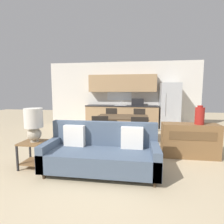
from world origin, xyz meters
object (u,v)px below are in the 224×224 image
at_px(dining_table, 122,118).
at_px(dining_chair_near_right, 139,133).
at_px(couch, 102,153).
at_px(dining_chair_far_right, 139,121).
at_px(dining_chair_far_left, 111,120).
at_px(side_table, 33,150).
at_px(refrigerator, 170,106).
at_px(credenza, 190,140).
at_px(vase, 200,116).
at_px(table_lamp, 34,123).
at_px(dining_chair_near_left, 101,131).

height_order(dining_table, dining_chair_near_right, dining_chair_near_right).
bearing_deg(couch, dining_table, 84.10).
relative_size(dining_chair_far_right, dining_chair_far_left, 1.00).
xyz_separation_m(side_table, dining_chair_far_left, (1.09, 2.88, 0.15)).
distance_m(dining_chair_far_right, dining_chair_near_right, 1.74).
xyz_separation_m(refrigerator, couch, (-1.89, -4.06, -0.55)).
relative_size(credenza, dining_chair_far_left, 1.37).
bearing_deg(vase, dining_table, 149.79).
distance_m(dining_table, credenza, 1.91).
xyz_separation_m(vase, dining_chair_far_left, (-2.24, 1.90, -0.46)).
xyz_separation_m(credenza, vase, (0.17, -0.04, 0.57)).
xyz_separation_m(table_lamp, vase, (3.29, 0.97, 0.07)).
xyz_separation_m(credenza, dining_chair_near_left, (-2.07, 0.13, 0.11)).
height_order(couch, dining_chair_far_left, couch).
relative_size(couch, dining_chair_far_right, 2.30).
relative_size(credenza, dining_chair_near_right, 1.37).
relative_size(dining_table, dining_chair_near_right, 1.68).
distance_m(dining_table, vase, 2.07).
height_order(credenza, dining_chair_near_left, dining_chair_near_left).
relative_size(dining_chair_far_right, dining_chair_near_right, 1.00).
bearing_deg(couch, dining_chair_near_left, 102.99).
bearing_deg(dining_chair_near_right, dining_table, -64.80).
xyz_separation_m(refrigerator, dining_table, (-1.68, -2.07, -0.21)).
xyz_separation_m(refrigerator, dining_chair_near_left, (-2.15, -2.93, -0.41)).
relative_size(side_table, vase, 1.23).
relative_size(couch, dining_chair_near_right, 2.30).
distance_m(refrigerator, vase, 3.10).
xyz_separation_m(vase, dining_chair_near_left, (-2.24, 0.17, -0.46)).
bearing_deg(dining_chair_far_right, couch, -95.32).
distance_m(credenza, dining_chair_near_right, 1.14).
xyz_separation_m(dining_table, dining_chair_far_left, (-0.47, 0.87, -0.20)).
xyz_separation_m(side_table, table_lamp, (0.04, 0.01, 0.54)).
relative_size(table_lamp, dining_chair_near_left, 0.73).
height_order(side_table, credenza, credenza).
xyz_separation_m(dining_chair_far_right, dining_chair_near_left, (-0.95, -1.73, 0.00)).
bearing_deg(credenza, dining_table, 148.18).
relative_size(side_table, dining_chair_far_right, 0.58).
bearing_deg(side_table, dining_chair_near_right, 29.18).
height_order(couch, vase, vase).
height_order(dining_table, couch, couch).
xyz_separation_m(dining_chair_near_right, dining_chair_near_left, (-0.95, 0.01, 0.00)).
height_order(side_table, dining_chair_near_left, dining_chair_near_left).
height_order(refrigerator, credenza, refrigerator).
bearing_deg(dining_chair_far_left, side_table, -108.42).
distance_m(dining_table, dining_chair_far_right, 1.01).
bearing_deg(side_table, credenza, 17.79).
distance_m(vase, dining_chair_far_left, 2.98).
distance_m(dining_table, table_lamp, 2.52).
distance_m(side_table, dining_chair_near_left, 1.59).
height_order(dining_chair_near_right, dining_chair_far_left, same).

